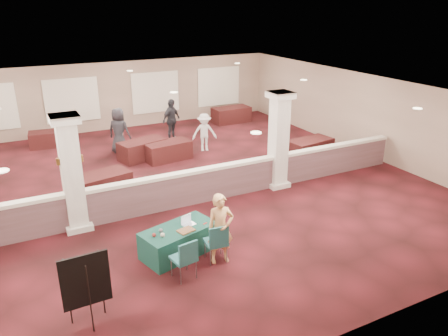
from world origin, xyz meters
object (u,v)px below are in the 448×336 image
far_table_back_left (50,139)px  attendee_d (119,131)px  conf_chair_side (186,256)px  near_table (179,241)px  far_table_front_right (310,148)px  far_table_back_right (231,115)px  woman (220,229)px  attendee_b (204,132)px  conf_chair_main (217,240)px  far_table_back_center (143,150)px  easel_board (86,281)px  far_table_front_center (168,151)px  attendee_c (171,120)px  far_table_front_left (100,186)px

far_table_back_left → attendee_d: (2.46, -2.23, 0.60)m
conf_chair_side → near_table: bearing=67.5°
far_table_front_right → far_table_back_right: size_ratio=0.96×
woman → attendee_b: 8.35m
far_table_back_left → far_table_back_right: bearing=0.0°
attendee_b → attendee_d: bearing=174.5°
conf_chair_side → far_table_back_right: size_ratio=0.52×
conf_chair_main → far_table_back_center: bearing=91.9°
conf_chair_main → attendee_b: 8.38m
easel_board → attendee_b: 10.66m
far_table_front_center → attendee_c: attendee_c is taller
easel_board → far_table_front_left: 6.07m
woman → far_table_back_center: 7.97m
far_table_back_center → attendee_c: bearing=42.8°
far_table_back_center → attendee_b: bearing=-4.4°
conf_chair_side → far_table_front_right: bearing=26.4°
easel_board → far_table_front_center: 9.41m
far_table_back_right → attendee_b: (-3.11, -3.50, 0.40)m
attendee_b → conf_chair_main: bearing=-96.5°
conf_chair_main → far_table_back_left: conf_chair_main is taller
conf_chair_side → far_table_back_left: size_ratio=0.60×
far_table_front_left → far_table_front_center: 3.90m
easel_board → woman: woman is taller
far_table_front_left → woman: bearing=-70.8°
far_table_front_right → easel_board: bearing=-148.9°
far_table_back_right → attendee_b: bearing=-131.6°
conf_chair_main → easel_board: easel_board is taller
conf_chair_main → far_table_back_left: bearing=108.7°
conf_chair_side → far_table_back_left: 11.64m
far_table_back_left → far_table_back_right: far_table_back_right is taller
near_table → conf_chair_side: (-0.26, -1.08, 0.24)m
far_table_back_left → attendee_d: attendee_d is taller
near_table → attendee_b: attendee_b is taller
far_table_back_center → far_table_back_right: far_table_back_right is taller
conf_chair_side → woman: bearing=7.3°
woman → attendee_b: (3.13, 7.74, -0.09)m
far_table_back_left → far_table_back_center: far_table_back_center is taller
far_table_front_left → far_table_front_right: (8.25, -0.00, -0.01)m
far_table_back_left → attendee_b: attendee_b is taller
far_table_front_center → far_table_back_left: (-3.92, 3.88, -0.02)m
near_table → attendee_c: attendee_c is taller
easel_board → far_table_back_center: size_ratio=0.85×
easel_board → far_table_back_left: size_ratio=0.94×
far_table_back_left → far_table_back_right: (8.79, 0.00, 0.05)m
attendee_c → attendee_b: bearing=-100.7°
far_table_front_right → far_table_back_left: (-9.05, 6.20, -0.04)m
attendee_b → conf_chair_side: bearing=-101.2°
near_table → far_table_back_center: far_table_back_center is taller
near_table → woman: bearing=-61.3°
far_table_front_left → far_table_back_right: size_ratio=0.99×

